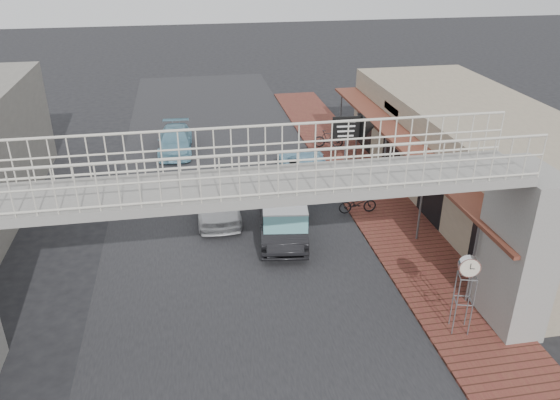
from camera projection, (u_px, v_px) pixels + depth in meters
name	position (u px, v px, depth m)	size (l,w,h in m)	color
ground	(242.00, 272.00, 19.14)	(120.00, 120.00, 0.00)	black
road_strip	(242.00, 272.00, 19.13)	(10.00, 60.00, 0.01)	black
sidewalk	(388.00, 217.00, 22.79)	(3.00, 40.00, 0.10)	brown
shophouse_row	(483.00, 158.00, 23.52)	(7.20, 18.00, 4.00)	gray
footbridge	(255.00, 254.00, 14.20)	(16.40, 2.40, 6.34)	gray
white_hatchback	(217.00, 200.00, 22.70)	(1.75, 4.35, 1.48)	silver
dark_sedan	(282.00, 215.00, 21.28)	(1.71, 4.91, 1.62)	black
angkot_curb	(307.00, 167.00, 26.08)	(2.21, 4.80, 1.33)	#76B0CD
angkot_far	(175.00, 140.00, 29.56)	(1.75, 4.31, 1.25)	#6599B0
angkot_van	(284.00, 210.00, 20.98)	(2.11, 3.84, 1.79)	black
motorcycle_near	(358.00, 203.00, 22.86)	(0.56, 1.62, 0.85)	black
motorcycle_far	(328.00, 139.00, 29.91)	(0.46, 1.61, 0.97)	black
street_clock	(469.00, 270.00, 15.31)	(0.65, 0.59, 2.53)	#59595B
arrow_sign	(365.00, 127.00, 24.53)	(1.99, 1.27, 3.42)	#59595B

